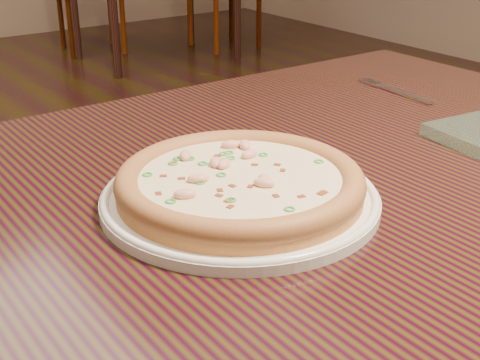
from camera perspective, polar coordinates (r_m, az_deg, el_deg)
hero_table at (r=0.91m, az=4.32°, el=-4.62°), size 1.20×0.80×0.75m
plate at (r=0.76m, az=0.00°, el=-1.47°), size 0.32×0.32×0.02m
pizza at (r=0.75m, az=-0.01°, el=-0.20°), size 0.28×0.28×0.03m
fork at (r=1.21m, az=13.30°, el=7.38°), size 0.03×0.18×0.00m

